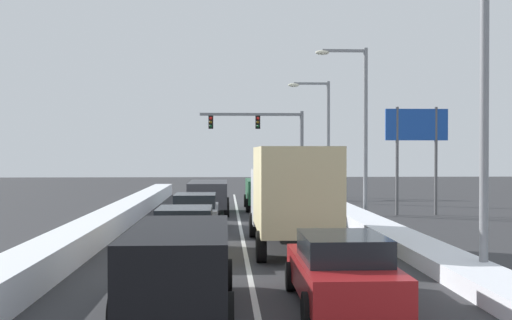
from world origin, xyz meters
TOP-DOWN VIEW (x-y plane):
  - ground_plane at (0.00, 16.11)m, footprint 120.00×120.00m
  - lane_stripe_between_right_lane_and_center_lane at (-0.00, 20.14)m, footprint 0.14×44.31m
  - snow_bank_right_shoulder at (5.30, 20.14)m, footprint 1.42×44.31m
  - snow_bank_left_shoulder at (-5.30, 20.14)m, footprint 1.24×44.31m
  - sedan_red_right_lane_nearest at (1.77, 7.51)m, footprint 2.00×4.50m
  - box_truck_right_lane_second at (1.53, 15.28)m, footprint 2.53×7.20m
  - sedan_white_right_lane_third at (1.92, 23.68)m, footprint 2.00×4.50m
  - suv_green_right_lane_fourth at (1.52, 29.73)m, footprint 2.16×4.90m
  - suv_black_center_lane_nearest at (-1.55, 7.40)m, footprint 2.16×4.90m
  - sedan_tan_center_lane_second at (-1.87, 14.02)m, footprint 2.00×4.50m
  - sedan_gray_center_lane_third at (-1.86, 20.38)m, footprint 2.00×4.50m
  - suv_charcoal_center_lane_fourth at (-1.53, 27.38)m, footprint 2.16×4.90m
  - traffic_light_gantry at (2.57, 40.27)m, footprint 7.54×0.47m
  - street_lamp_right_near at (5.49, 10.07)m, footprint 2.66×0.36m
  - street_lamp_right_mid at (6.08, 26.18)m, footprint 2.66×0.36m
  - street_lamp_right_far at (5.48, 34.24)m, footprint 2.66×0.36m
  - roadside_sign_right at (9.06, 26.21)m, footprint 3.20×0.16m

SIDE VIEW (x-z plane):
  - ground_plane at x=0.00m, z-range 0.00..0.00m
  - lane_stripe_between_right_lane_and_center_lane at x=0.00m, z-range 0.00..0.01m
  - snow_bank_right_shoulder at x=5.30m, z-range 0.00..0.46m
  - snow_bank_left_shoulder at x=-5.30m, z-range 0.00..0.82m
  - sedan_red_right_lane_nearest at x=1.77m, z-range 0.01..1.52m
  - sedan_white_right_lane_third at x=1.92m, z-range 0.01..1.52m
  - sedan_tan_center_lane_second at x=-1.87m, z-range 0.01..1.52m
  - sedan_gray_center_lane_third at x=-1.86m, z-range 0.01..1.52m
  - suv_green_right_lane_fourth at x=1.52m, z-range 0.18..1.85m
  - suv_black_center_lane_nearest at x=-1.55m, z-range 0.18..1.85m
  - suv_charcoal_center_lane_fourth at x=-1.53m, z-range 0.18..1.85m
  - box_truck_right_lane_second at x=1.53m, z-range 0.22..3.58m
  - roadside_sign_right at x=9.06m, z-range 1.27..6.77m
  - traffic_light_gantry at x=2.57m, z-range 1.40..7.60m
  - street_lamp_right_far at x=5.48m, z-range 0.79..8.48m
  - street_lamp_right_mid at x=6.08m, z-range 0.81..9.28m
  - street_lamp_right_near at x=5.49m, z-range 0.83..10.20m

